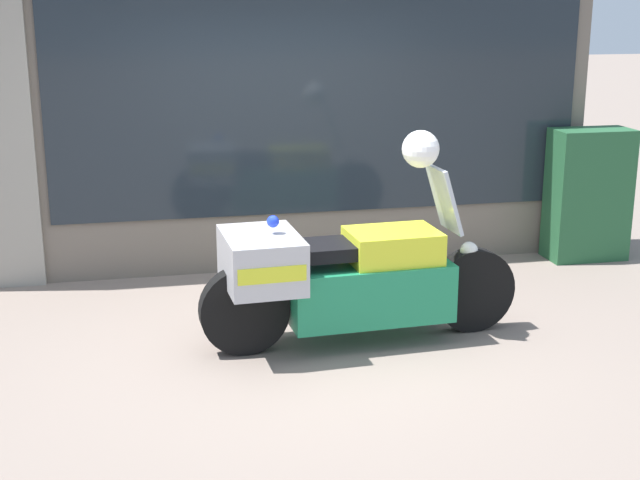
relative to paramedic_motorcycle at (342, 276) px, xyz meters
name	(u,v)px	position (x,y,z in m)	size (l,w,h in m)	color
ground_plane	(312,337)	(-0.20, 0.16, -0.53)	(60.00, 60.00, 0.00)	gray
shop_building	(221,99)	(-0.65, 2.15, 1.09)	(6.25, 0.55, 3.21)	#6B6056
window_display	(314,215)	(0.23, 2.18, -0.07)	(4.78, 0.30, 1.91)	slate
paramedic_motorcycle	(342,276)	(0.00, 0.00, 0.00)	(2.47, 0.78, 1.32)	black
utility_cabinet	(588,195)	(2.89, 1.70, 0.12)	(0.77, 0.42, 1.29)	#235633
white_helmet	(421,149)	(0.59, 0.03, 0.93)	(0.28, 0.28, 0.28)	white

